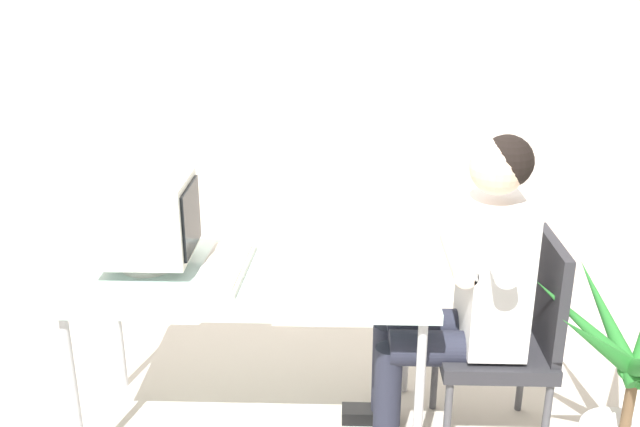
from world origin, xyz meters
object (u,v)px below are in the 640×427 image
at_px(person_seated, 468,283).
at_px(potted_plant, 629,399).
at_px(desk, 251,284).
at_px(crt_monitor, 145,218).
at_px(keyboard, 224,269).
at_px(office_chair, 510,333).

distance_m(person_seated, potted_plant, 0.71).
xyz_separation_m(desk, potted_plant, (1.42, -0.30, -0.30)).
relative_size(crt_monitor, keyboard, 0.77).
relative_size(office_chair, potted_plant, 1.01).
height_order(person_seated, potted_plant, person_seated).
xyz_separation_m(desk, person_seated, (0.85, -0.04, 0.03)).
bearing_deg(person_seated, potted_plant, -24.33).
bearing_deg(office_chair, potted_plant, -33.68).
distance_m(crt_monitor, keyboard, 0.36).
distance_m(desk, person_seated, 0.85).
bearing_deg(crt_monitor, person_seated, -3.41).
distance_m(keyboard, potted_plant, 1.60).
relative_size(desk, keyboard, 2.95).
height_order(keyboard, office_chair, office_chair).
xyz_separation_m(keyboard, person_seated, (0.95, -0.04, -0.03)).
height_order(desk, potted_plant, potted_plant).
distance_m(desk, office_chair, 1.05).
height_order(office_chair, person_seated, person_seated).
bearing_deg(crt_monitor, potted_plant, -10.31).
xyz_separation_m(office_chair, person_seated, (-0.18, 0.00, 0.22)).
distance_m(crt_monitor, person_seated, 1.28).
bearing_deg(potted_plant, office_chair, 146.32).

